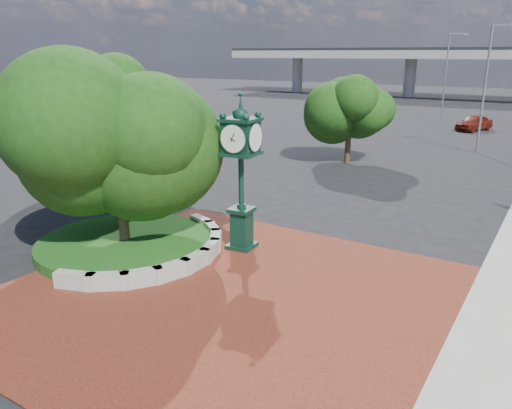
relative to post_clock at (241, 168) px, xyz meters
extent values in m
plane|color=black|center=(1.56, -2.31, -2.96)|extent=(200.00, 200.00, 0.00)
cube|color=#5E2416|center=(1.56, -3.31, -2.94)|extent=(12.00, 12.00, 0.04)
cube|color=#9E9B93|center=(-2.34, -5.32, -2.69)|extent=(1.29, 0.76, 0.54)
cube|color=#9E9B93|center=(-1.49, -4.85, -2.69)|extent=(1.20, 1.04, 0.54)
cube|color=#9E9B93|center=(-0.82, -4.15, -2.69)|extent=(1.00, 1.22, 0.54)
cube|color=#9E9B93|center=(-0.39, -3.27, -2.69)|extent=(0.71, 1.30, 0.54)
cube|color=#9E9B93|center=(-0.24, -2.31, -2.69)|extent=(0.35, 1.25, 0.54)
cube|color=#9E9B93|center=(-0.39, -1.35, -2.69)|extent=(0.71, 1.30, 0.54)
cube|color=#9E9B93|center=(-0.82, -0.48, -2.69)|extent=(1.00, 1.22, 0.54)
cube|color=#9E9B93|center=(-1.49, 0.23, -2.69)|extent=(1.20, 1.04, 0.54)
cube|color=#9E9B93|center=(-2.34, 0.69, -2.69)|extent=(1.29, 0.76, 0.54)
cylinder|color=#1B4012|center=(-3.44, -2.31, -2.76)|extent=(6.10, 6.10, 0.40)
cylinder|color=#9E9B93|center=(-33.44, 67.69, 0.04)|extent=(1.80, 1.80, 6.00)
cylinder|color=#9E9B93|center=(-13.44, 67.69, 0.04)|extent=(1.80, 1.80, 6.00)
cylinder|color=#38281C|center=(-3.44, -2.31, -1.88)|extent=(0.36, 0.36, 2.17)
sphere|color=#1A3C10|center=(-3.44, -2.31, 0.77)|extent=(5.20, 5.20, 5.20)
cylinder|color=#38281C|center=(-11.44, 2.69, -1.74)|extent=(0.36, 0.36, 2.45)
sphere|color=#1A3C10|center=(-11.44, 2.69, 1.17)|extent=(5.60, 5.60, 5.60)
cylinder|color=#38281C|center=(-2.44, 15.69, -2.00)|extent=(0.36, 0.36, 1.92)
sphere|color=#1A3C10|center=(-2.44, 15.69, 0.28)|extent=(4.40, 4.40, 4.40)
cube|color=black|center=(0.00, 0.00, -2.87)|extent=(0.99, 0.99, 0.18)
cube|color=black|center=(0.00, 0.00, -2.17)|extent=(0.68, 0.68, 1.25)
cube|color=black|center=(0.00, 0.00, -1.51)|extent=(0.87, 0.87, 0.14)
cylinder|color=black|center=(0.00, 0.00, -0.48)|extent=(0.19, 0.19, 1.93)
cube|color=black|center=(0.00, 0.00, 1.07)|extent=(1.12, 1.12, 1.02)
cylinder|color=white|center=(0.05, -0.53, 1.07)|extent=(0.91, 0.16, 0.91)
cylinder|color=white|center=(-0.05, 0.53, 1.07)|extent=(0.91, 0.16, 0.91)
cylinder|color=white|center=(-0.53, -0.05, 1.07)|extent=(0.16, 0.91, 0.91)
cylinder|color=white|center=(0.53, 0.05, 1.07)|extent=(0.16, 0.91, 0.91)
sphere|color=black|center=(0.00, 0.00, 1.77)|extent=(0.50, 0.50, 0.50)
cone|color=black|center=(0.00, 0.00, 2.14)|extent=(0.20, 0.20, 0.57)
imported|color=#641A0E|center=(1.89, 34.71, -2.27)|extent=(3.02, 4.36, 1.38)
cylinder|color=slate|center=(3.96, 23.67, 1.27)|extent=(0.15, 0.15, 8.46)
cube|color=slate|center=(4.79, 23.81, 5.50)|extent=(1.69, 0.41, 0.11)
cylinder|color=slate|center=(-2.82, 43.05, 1.36)|extent=(0.15, 0.15, 8.64)
cube|color=slate|center=(-2.01, 43.36, 5.68)|extent=(1.66, 0.75, 0.12)
cube|color=slate|center=(-1.29, 43.63, 5.58)|extent=(0.53, 0.40, 0.14)
camera|label=1|loc=(9.33, -13.81, 3.75)|focal=35.00mm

